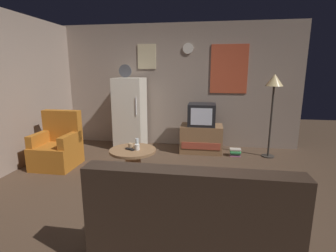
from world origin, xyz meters
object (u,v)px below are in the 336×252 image
Objects in this scene: tv_stand at (201,139)px; standing_lamp at (274,87)px; wine_glass at (137,143)px; remote_control at (130,149)px; fridge at (130,113)px; mug_ceramic_tan at (131,146)px; coffee_table at (133,163)px; couch at (192,224)px; mug_ceramic_white at (137,147)px; armchair at (58,147)px; crt_tv at (202,115)px; book_stack at (235,152)px.

standing_lamp is at bearing -4.73° from tv_stand.
wine_glass is 0.16m from remote_control.
fridge reaches higher than mug_ceramic_tan.
coffee_table is at bearing 71.72° from remote_control.
couch is (1.06, -1.57, -0.16)m from remote_control.
mug_ceramic_tan is (-0.12, 0.04, 0.00)m from mug_ceramic_white.
tv_stand is at bearing 81.09° from remote_control.
wine_glass reaches higher than mug_ceramic_tan.
standing_lamp is at bearing 29.26° from wine_glass.
coffee_table is at bearing -124.66° from tv_stand.
armchair is at bearing 169.38° from mug_ceramic_tan.
fridge is 1.52m from crt_tv.
fridge reaches higher than wine_glass.
fridge is at bearing 107.18° from mug_ceramic_tan.
tv_stand is 9.33× the size of mug_ceramic_tan.
standing_lamp is (2.83, -0.18, 0.60)m from fridge.
standing_lamp is 2.74m from wine_glass.
mug_ceramic_tan is 1.95m from couch.
book_stack is at bearing 39.24° from mug_ceramic_white.
tv_stand is 1.56× the size of crt_tv.
armchair is 0.56× the size of couch.
fridge is 8.34× the size of book_stack.
mug_ceramic_tan is at bearing -10.62° from armchair.
wine_glass is (-2.28, -1.28, -0.82)m from standing_lamp.
wine_glass reaches higher than mug_ceramic_white.
crt_tv is 2.77m from armchair.
standing_lamp reaches higher than remote_control.
fridge is 2.11× the size of tv_stand.
wine_glass is at bearing -124.88° from crt_tv.
coffee_table is (-1.02, -1.47, -0.05)m from tv_stand.
tv_stand reaches higher than remote_control.
coffee_table is 8.00× the size of mug_ceramic_tan.
coffee_table is 3.39× the size of book_stack.
mug_ceramic_tan is at bearing -126.08° from tv_stand.
mug_ceramic_white is 1.85m from couch.
fridge reaches higher than remote_control.
mug_ceramic_white is at bearing 120.80° from couch.
book_stack is (2.20, -0.24, -0.68)m from fridge.
fridge is at bearing 177.19° from crt_tv.
mug_ceramic_tan is 0.07m from remote_control.
couch is at bearing -89.91° from tv_stand.
couch reaches higher than tv_stand.
wine_glass is at bearing 61.15° from coffee_table.
coffee_table is 0.42× the size of couch.
coffee_table is (-2.32, -1.36, -1.13)m from standing_lamp.
coffee_table is 4.80× the size of remote_control.
armchair reaches higher than tv_stand.
mug_ceramic_tan is (-2.36, -1.34, -0.85)m from standing_lamp.
crt_tv is 0.56× the size of armchair.
couch is at bearing -89.82° from crt_tv.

